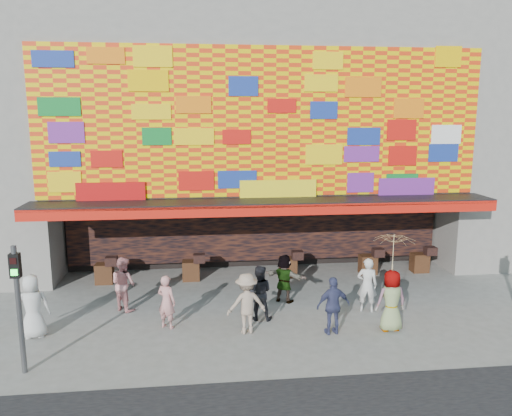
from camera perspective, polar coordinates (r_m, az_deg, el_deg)
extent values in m
plane|color=slate|center=(14.01, 2.91, -13.90)|extent=(90.00, 90.00, 0.00)
cube|color=gray|center=(20.68, -0.61, 12.56)|extent=(15.00, 8.00, 7.00)
cube|color=black|center=(22.09, -0.85, -0.60)|extent=(15.00, 6.00, 3.00)
cube|color=gray|center=(18.81, -22.31, -3.42)|extent=(0.40, 2.00, 3.00)
cube|color=gray|center=(20.39, 21.23, -2.29)|extent=(0.40, 2.00, 3.00)
cube|color=black|center=(16.35, 1.07, 0.74)|extent=(15.20, 1.60, 0.12)
cube|color=red|center=(15.61, 1.44, -0.30)|extent=(15.20, 0.04, 0.35)
cube|color=#ECC400|center=(16.66, 0.84, 9.74)|extent=(14.80, 0.08, 4.90)
cube|color=black|center=(19.02, 0.09, -2.30)|extent=(14.00, 0.25, 2.50)
cylinder|color=#59595B|center=(12.56, -25.43, -10.54)|extent=(0.12, 0.12, 3.00)
cube|color=black|center=(12.23, -25.82, -5.94)|extent=(0.22, 0.18, 0.55)
cube|color=black|center=(12.11, -26.02, -5.47)|extent=(0.14, 0.02, 0.14)
cube|color=#19E533|center=(12.18, -25.92, -6.65)|extent=(0.14, 0.02, 0.14)
imported|color=silver|center=(14.58, -24.16, -10.21)|extent=(0.94, 0.72, 1.71)
imported|color=tan|center=(14.14, -10.19, -10.50)|extent=(0.66, 0.59, 1.51)
imported|color=black|center=(14.46, 0.33, -9.64)|extent=(0.89, 0.75, 1.60)
imported|color=gray|center=(13.62, -1.09, -10.85)|extent=(1.16, 0.79, 1.65)
imported|color=#393D64|center=(13.72, 8.82, -10.97)|extent=(0.97, 0.50, 1.59)
imported|color=gray|center=(15.79, 3.25, -8.03)|extent=(1.44, 1.14, 1.53)
imported|color=gray|center=(14.22, 15.21, -10.18)|extent=(0.85, 0.58, 1.70)
imported|color=silver|center=(15.36, 12.58, -8.58)|extent=(0.69, 0.55, 1.65)
imported|color=#D98C8D|center=(15.64, -14.92, -8.35)|extent=(1.01, 0.99, 1.64)
imported|color=#FEE4A0|center=(13.81, 15.48, -4.91)|extent=(1.37, 1.38, 1.01)
cylinder|color=#4C3326|center=(14.09, 15.29, -8.65)|extent=(0.02, 0.02, 1.00)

